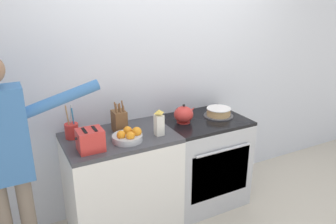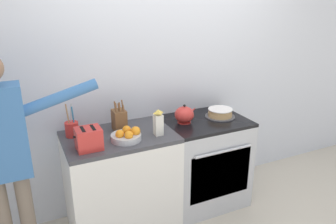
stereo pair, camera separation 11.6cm
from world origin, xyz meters
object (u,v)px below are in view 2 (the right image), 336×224
object	(u,v)px
stove_range	(204,161)
knife_block	(119,120)
utensil_crock	(72,129)
toaster	(89,139)
fruit_bowl	(127,136)
tea_kettle	(184,115)
milk_carton	(158,123)
person_baker	(4,150)
layer_cake	(220,113)

from	to	relation	value
stove_range	knife_block	bearing A→B (deg)	172.72
utensil_crock	toaster	distance (m)	0.31
fruit_bowl	toaster	bearing A→B (deg)	-175.59
tea_kettle	knife_block	world-z (taller)	knife_block
milk_carton	toaster	bearing A→B (deg)	-178.32
stove_range	utensil_crock	size ratio (longest dim) A/B	3.12
milk_carton	person_baker	world-z (taller)	person_baker
milk_carton	person_baker	distance (m)	1.17
layer_cake	person_baker	world-z (taller)	person_baker
layer_cake	fruit_bowl	distance (m)	1.01
stove_range	person_baker	size ratio (longest dim) A/B	0.53
knife_block	fruit_bowl	world-z (taller)	knife_block
layer_cake	person_baker	size ratio (longest dim) A/B	0.17
fruit_bowl	milk_carton	xyz separation A→B (m)	(0.28, -0.01, 0.07)
knife_block	milk_carton	xyz separation A→B (m)	(0.27, -0.24, 0.01)
layer_cake	tea_kettle	distance (m)	0.39
knife_block	fruit_bowl	distance (m)	0.24
stove_range	fruit_bowl	bearing A→B (deg)	-171.29
knife_block	utensil_crock	bearing A→B (deg)	173.47
layer_cake	utensil_crock	distance (m)	1.39
layer_cake	person_baker	bearing A→B (deg)	-175.09
stove_range	tea_kettle	xyz separation A→B (m)	(-0.21, 0.03, 0.52)
utensil_crock	tea_kettle	bearing A→B (deg)	-7.10
knife_block	person_baker	distance (m)	0.94
fruit_bowl	milk_carton	size ratio (longest dim) A/B	1.09
layer_cake	person_baker	xyz separation A→B (m)	(-1.89, -0.16, 0.07)
fruit_bowl	milk_carton	world-z (taller)	milk_carton
stove_range	milk_carton	world-z (taller)	milk_carton
stove_range	knife_block	distance (m)	0.98
tea_kettle	knife_block	size ratio (longest dim) A/B	0.80
knife_block	toaster	world-z (taller)	knife_block
toaster	fruit_bowl	bearing A→B (deg)	4.41
layer_cake	knife_block	bearing A→B (deg)	174.22
knife_block	fruit_bowl	size ratio (longest dim) A/B	1.11
knife_block	layer_cake	bearing A→B (deg)	-5.78
fruit_bowl	toaster	xyz separation A→B (m)	(-0.31, -0.02, 0.04)
tea_kettle	utensil_crock	world-z (taller)	utensil_crock
toaster	knife_block	bearing A→B (deg)	38.12
utensil_crock	person_baker	world-z (taller)	person_baker
layer_cake	utensil_crock	world-z (taller)	utensil_crock
layer_cake	stove_range	bearing A→B (deg)	-178.52
stove_range	utensil_crock	distance (m)	1.33
utensil_crock	fruit_bowl	distance (m)	0.48
knife_block	person_baker	xyz separation A→B (m)	(-0.91, -0.26, 0.02)
layer_cake	utensil_crock	bearing A→B (deg)	174.00
milk_carton	person_baker	size ratio (longest dim) A/B	0.14
fruit_bowl	utensil_crock	bearing A→B (deg)	144.58
knife_block	stove_range	bearing A→B (deg)	-7.28
stove_range	utensil_crock	world-z (taller)	utensil_crock
person_baker	fruit_bowl	bearing A→B (deg)	9.37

